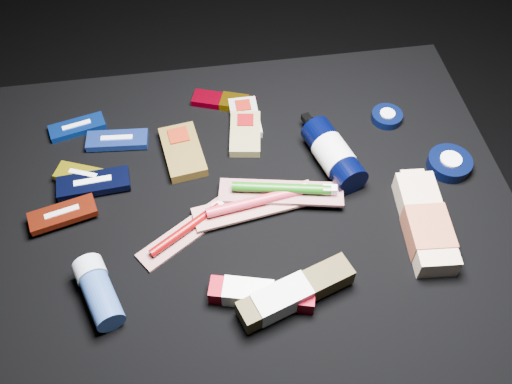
{
  "coord_description": "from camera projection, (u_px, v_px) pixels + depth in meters",
  "views": [
    {
      "loc": [
        -0.08,
        -0.61,
        1.25
      ],
      "look_at": [
        0.01,
        0.01,
        0.42
      ],
      "focal_mm": 40.0,
      "sensor_mm": 36.0,
      "label": 1
    }
  ],
  "objects": [
    {
      "name": "toothbrush_pack_1",
      "position": [
        256.0,
        203.0,
        1.03
      ],
      "size": [
        0.23,
        0.09,
        0.03
      ],
      "rotation": [
        0.0,
        0.0,
        0.15
      ],
      "color": "#BBB3AD",
      "rests_on": "cloth_table"
    },
    {
      "name": "toothbrush_pack_2",
      "position": [
        283.0,
        191.0,
        1.04
      ],
      "size": [
        0.23,
        0.1,
        0.03
      ],
      "rotation": [
        0.0,
        0.0,
        -0.2
      ],
      "color": "#ADA6A2",
      "rests_on": "cloth_table"
    },
    {
      "name": "toothbrush_pack_0",
      "position": [
        187.0,
        230.0,
        1.0
      ],
      "size": [
        0.18,
        0.14,
        0.02
      ],
      "rotation": [
        0.0,
        0.0,
        0.59
      ],
      "color": "#ADA5A1",
      "rests_on": "cloth_table"
    },
    {
      "name": "deodorant_stick",
      "position": [
        98.0,
        291.0,
        0.91
      ],
      "size": [
        0.09,
        0.13,
        0.05
      ],
      "rotation": [
        0.0,
        0.0,
        0.35
      ],
      "color": "navy",
      "rests_on": "cloth_table"
    },
    {
      "name": "luna_bar_1",
      "position": [
        117.0,
        140.0,
        1.13
      ],
      "size": [
        0.12,
        0.05,
        0.02
      ],
      "rotation": [
        0.0,
        0.0,
        -0.08
      ],
      "color": "#2343B4",
      "rests_on": "cloth_table"
    },
    {
      "name": "luna_bar_0",
      "position": [
        77.0,
        127.0,
        1.16
      ],
      "size": [
        0.12,
        0.07,
        0.01
      ],
      "rotation": [
        0.0,
        0.0,
        0.24
      ],
      "color": "navy",
      "rests_on": "cloth_table"
    },
    {
      "name": "luna_bar_4",
      "position": [
        63.0,
        214.0,
        1.01
      ],
      "size": [
        0.12,
        0.07,
        0.02
      ],
      "rotation": [
        0.0,
        0.0,
        0.25
      ],
      "color": "maroon",
      "rests_on": "cloth_table"
    },
    {
      "name": "cloth_table",
      "position": [
        250.0,
        259.0,
        1.21
      ],
      "size": [
        0.98,
        0.78,
        0.4
      ],
      "primitive_type": "cube",
      "color": "black",
      "rests_on": "ground"
    },
    {
      "name": "power_bar",
      "position": [
        227.0,
        102.0,
        1.2
      ],
      "size": [
        0.14,
        0.08,
        0.02
      ],
      "rotation": [
        0.0,
        0.0,
        -0.34
      ],
      "color": "maroon",
      "rests_on": "cloth_table"
    },
    {
      "name": "toothpaste_carton_red",
      "position": [
        257.0,
        294.0,
        0.92
      ],
      "size": [
        0.17,
        0.08,
        0.03
      ],
      "rotation": [
        0.0,
        0.0,
        -0.26
      ],
      "color": "#89000E",
      "rests_on": "cloth_table"
    },
    {
      "name": "ground",
      "position": [
        250.0,
        302.0,
        1.37
      ],
      "size": [
        3.0,
        3.0,
        0.0
      ],
      "primitive_type": "plane",
      "color": "black",
      "rests_on": "ground"
    },
    {
      "name": "clif_bar_2",
      "position": [
        245.0,
        132.0,
        1.14
      ],
      "size": [
        0.08,
        0.12,
        0.02
      ],
      "rotation": [
        0.0,
        0.0,
        -0.15
      ],
      "color": "olive",
      "rests_on": "cloth_table"
    },
    {
      "name": "clif_bar_0",
      "position": [
        182.0,
        150.0,
        1.11
      ],
      "size": [
        0.09,
        0.14,
        0.02
      ],
      "rotation": [
        0.0,
        0.0,
        0.14
      ],
      "color": "brown",
      "rests_on": "cloth_table"
    },
    {
      "name": "bodywash_bottle",
      "position": [
        425.0,
        224.0,
        1.0
      ],
      "size": [
        0.08,
        0.21,
        0.04
      ],
      "rotation": [
        0.0,
        0.0,
        -0.08
      ],
      "color": "beige",
      "rests_on": "cloth_table"
    },
    {
      "name": "lotion_bottle",
      "position": [
        333.0,
        154.0,
        1.08
      ],
      "size": [
        0.1,
        0.2,
        0.06
      ],
      "rotation": [
        0.0,
        0.0,
        0.28
      ],
      "color": "black",
      "rests_on": "cloth_table"
    },
    {
      "name": "toothpaste_carton_green",
      "position": [
        291.0,
        295.0,
        0.91
      ],
      "size": [
        0.2,
        0.11,
        0.04
      ],
      "rotation": [
        0.0,
        0.0,
        0.33
      ],
      "color": "#3C3213",
      "rests_on": "cloth_table"
    },
    {
      "name": "luna_bar_3",
      "position": [
        84.0,
        175.0,
        1.07
      ],
      "size": [
        0.11,
        0.08,
        0.01
      ],
      "rotation": [
        0.0,
        0.0,
        -0.39
      ],
      "color": "gold",
      "rests_on": "cloth_table"
    },
    {
      "name": "clif_bar_1",
      "position": [
        245.0,
        116.0,
        1.17
      ],
      "size": [
        0.06,
        0.1,
        0.02
      ],
      "rotation": [
        0.0,
        0.0,
        0.0
      ],
      "color": "#9D9D97",
      "rests_on": "cloth_table"
    },
    {
      "name": "cream_tin_lower",
      "position": [
        449.0,
        163.0,
        1.09
      ],
      "size": [
        0.08,
        0.08,
        0.03
      ],
      "rotation": [
        0.0,
        0.0,
        0.12
      ],
      "color": "black",
      "rests_on": "cloth_table"
    },
    {
      "name": "luna_bar_2",
      "position": [
        94.0,
        183.0,
        1.06
      ],
      "size": [
        0.14,
        0.06,
        0.02
      ],
      "rotation": [
        0.0,
        0.0,
        0.07
      ],
      "color": "black",
      "rests_on": "cloth_table"
    },
    {
      "name": "cream_tin_upper",
      "position": [
        387.0,
        117.0,
        1.17
      ],
      "size": [
        0.06,
        0.06,
        0.02
      ],
      "rotation": [
        0.0,
        0.0,
        -0.05
      ],
      "color": "black",
      "rests_on": "cloth_table"
    }
  ]
}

